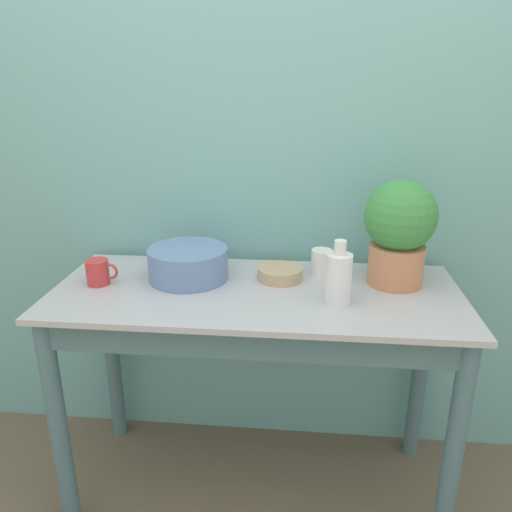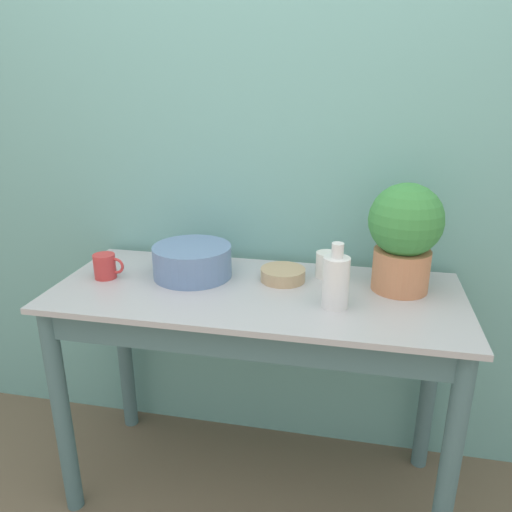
% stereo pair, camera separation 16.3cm
% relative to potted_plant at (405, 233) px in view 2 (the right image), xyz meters
% --- Properties ---
extents(wall_back, '(6.00, 0.05, 2.40)m').
position_rel_potted_plant_xyz_m(wall_back, '(-0.47, 0.24, 0.18)').
color(wall_back, '#70ADA8').
rests_on(wall_back, ground_plane).
extents(counter_table, '(1.37, 0.58, 0.83)m').
position_rel_potted_plant_xyz_m(counter_table, '(-0.47, -0.12, -0.37)').
color(counter_table, slate).
rests_on(counter_table, ground_plane).
extents(potted_plant, '(0.24, 0.24, 0.36)m').
position_rel_potted_plant_xyz_m(potted_plant, '(0.00, 0.00, 0.00)').
color(potted_plant, tan).
rests_on(potted_plant, counter_table).
extents(bowl_wash_large, '(0.28, 0.28, 0.11)m').
position_rel_potted_plant_xyz_m(bowl_wash_large, '(-0.72, -0.02, -0.14)').
color(bowl_wash_large, '#6684B2').
rests_on(bowl_wash_large, counter_table).
extents(bottle_tall, '(0.08, 0.08, 0.21)m').
position_rel_potted_plant_xyz_m(bottle_tall, '(-0.20, -0.18, -0.11)').
color(bottle_tall, white).
rests_on(bottle_tall, counter_table).
extents(mug_white, '(0.11, 0.08, 0.09)m').
position_rel_potted_plant_xyz_m(mug_white, '(-0.25, 0.06, -0.15)').
color(mug_white, white).
rests_on(mug_white, counter_table).
extents(mug_red, '(0.11, 0.08, 0.09)m').
position_rel_potted_plant_xyz_m(mug_red, '(-1.01, -0.10, -0.15)').
color(mug_red, '#C63838').
rests_on(mug_red, counter_table).
extents(bowl_small_tan, '(0.16, 0.16, 0.04)m').
position_rel_potted_plant_xyz_m(bowl_small_tan, '(-0.39, -0.00, -0.17)').
color(bowl_small_tan, tan).
rests_on(bowl_small_tan, counter_table).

